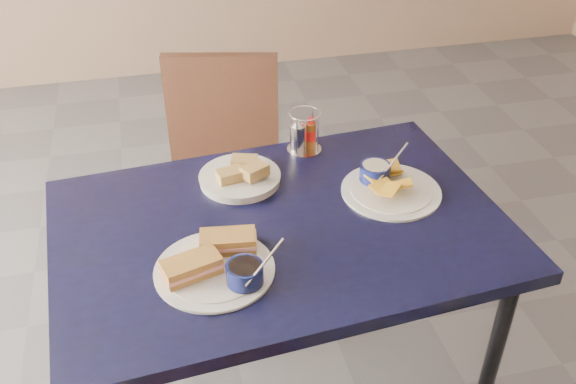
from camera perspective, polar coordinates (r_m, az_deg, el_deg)
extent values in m
plane|color=#4E4E53|center=(2.40, -4.64, -14.14)|extent=(6.00, 6.00, 0.00)
cube|color=black|center=(1.75, -0.66, -3.28)|extent=(1.27, 0.90, 0.04)
cylinder|color=black|center=(1.96, 17.35, -15.35)|extent=(0.04, 0.04, 0.71)
cylinder|color=black|center=(2.22, -15.89, -7.65)|extent=(0.04, 0.04, 0.71)
cylinder|color=black|center=(2.36, 10.18, -3.85)|extent=(0.04, 0.04, 0.71)
cube|color=#311910|center=(2.43, -5.86, 0.23)|extent=(0.50, 0.49, 0.04)
cylinder|color=#311910|center=(2.43, -9.00, -6.81)|extent=(0.04, 0.04, 0.41)
cylinder|color=#311910|center=(2.46, -1.03, -5.68)|extent=(0.04, 0.04, 0.41)
cylinder|color=#311910|center=(2.68, -9.70, -2.31)|extent=(0.04, 0.04, 0.41)
cylinder|color=#311910|center=(2.71, -2.50, -1.34)|extent=(0.04, 0.04, 0.41)
cube|color=#311910|center=(2.46, -6.82, 7.22)|extent=(0.42, 0.13, 0.44)
cylinder|color=white|center=(1.59, -6.55, -6.88)|extent=(0.30, 0.30, 0.01)
cylinder|color=white|center=(1.59, -6.56, -6.73)|extent=(0.24, 0.24, 0.00)
cube|color=#B98742|center=(1.57, -8.57, -6.59)|extent=(0.15, 0.11, 0.04)
cube|color=#E3958A|center=(1.57, -8.56, -6.72)|extent=(0.16, 0.11, 0.01)
cube|color=#B98742|center=(1.63, -5.36, -4.39)|extent=(0.15, 0.09, 0.04)
cube|color=#E3958A|center=(1.63, -5.35, -4.51)|extent=(0.15, 0.09, 0.01)
cylinder|color=#0A0F3A|center=(1.53, -3.87, -7.23)|extent=(0.09, 0.09, 0.05)
cylinder|color=black|center=(1.52, -3.89, -6.78)|extent=(0.08, 0.08, 0.01)
cylinder|color=silver|center=(1.49, -2.09, -6.26)|extent=(0.11, 0.07, 0.08)
cylinder|color=white|center=(1.87, 9.14, 0.08)|extent=(0.29, 0.29, 0.01)
cylinder|color=white|center=(1.87, 9.16, 0.21)|extent=(0.24, 0.24, 0.00)
cube|color=yellow|center=(1.87, 8.41, 0.40)|extent=(0.06, 0.07, 0.02)
cube|color=yellow|center=(1.93, 9.20, 1.82)|extent=(0.05, 0.06, 0.03)
cube|color=yellow|center=(1.93, 9.24, 1.96)|extent=(0.05, 0.07, 0.02)
cube|color=yellow|center=(1.86, 7.87, 0.89)|extent=(0.07, 0.08, 0.02)
cube|color=yellow|center=(1.84, 9.95, 0.42)|extent=(0.07, 0.06, 0.03)
cube|color=yellow|center=(1.82, 8.37, 0.37)|extent=(0.08, 0.06, 0.02)
cube|color=yellow|center=(1.81, 9.05, 0.05)|extent=(0.08, 0.08, 0.02)
cylinder|color=#0A0F3A|center=(1.89, 7.74, 1.77)|extent=(0.09, 0.09, 0.05)
cylinder|color=beige|center=(1.88, 7.78, 2.17)|extent=(0.08, 0.08, 0.01)
cylinder|color=silver|center=(1.87, 9.35, 2.71)|extent=(0.11, 0.07, 0.08)
cylinder|color=white|center=(1.90, -4.30, 1.16)|extent=(0.24, 0.24, 0.02)
cylinder|color=white|center=(1.89, -4.31, 1.43)|extent=(0.19, 0.19, 0.00)
cube|color=tan|center=(1.86, -5.14, 1.46)|extent=(0.08, 0.06, 0.03)
cube|color=tan|center=(1.90, -3.90, 2.62)|extent=(0.09, 0.07, 0.03)
cube|color=tan|center=(1.85, -2.98, 1.88)|extent=(0.09, 0.08, 0.03)
cylinder|color=silver|center=(2.05, 1.45, 3.84)|extent=(0.11, 0.11, 0.01)
cylinder|color=silver|center=(2.05, 2.16, 6.05)|extent=(0.01, 0.01, 0.13)
cylinder|color=silver|center=(2.03, 0.30, 5.84)|extent=(0.01, 0.01, 0.13)
cylinder|color=silver|center=(1.98, 0.77, 4.91)|extent=(0.01, 0.01, 0.13)
cylinder|color=silver|center=(1.99, 2.67, 5.13)|extent=(0.01, 0.01, 0.13)
torus|color=silver|center=(1.98, 1.50, 7.00)|extent=(0.10, 0.10, 0.00)
cylinder|color=silver|center=(2.02, 0.86, 4.87)|extent=(0.05, 0.05, 0.08)
cone|color=silver|center=(1.99, 0.87, 6.20)|extent=(0.04, 0.04, 0.02)
cylinder|color=brown|center=(2.03, 2.03, 5.08)|extent=(0.03, 0.03, 0.08)
cylinder|color=#A80D09|center=(2.03, 2.03, 5.08)|extent=(0.03, 0.03, 0.03)
cylinder|color=#A80D09|center=(2.01, 2.06, 6.35)|extent=(0.02, 0.02, 0.02)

